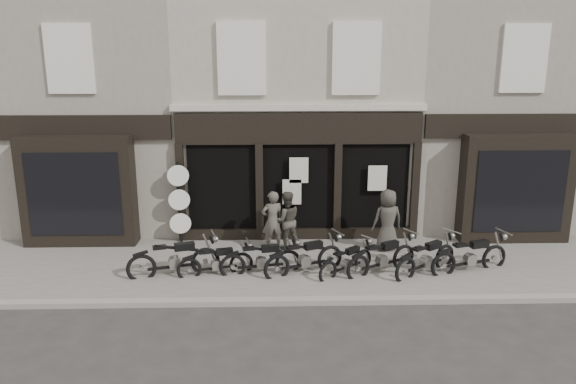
{
  "coord_description": "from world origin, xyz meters",
  "views": [
    {
      "loc": [
        -0.72,
        -13.07,
        5.8
      ],
      "look_at": [
        -0.34,
        1.6,
        1.92
      ],
      "focal_mm": 35.0,
      "sensor_mm": 36.0,
      "label": 1
    }
  ],
  "objects_px": {
    "motorcycle_6": "(426,261)",
    "man_right": "(387,220)",
    "motorcycle_2": "(262,262)",
    "motorcycle_0": "(175,262)",
    "man_left": "(273,221)",
    "motorcycle_4": "(347,264)",
    "advert_sign_post": "(180,206)",
    "motorcycle_3": "(305,260)",
    "motorcycle_1": "(216,264)",
    "man_centre": "(286,220)",
    "motorcycle_7": "(470,259)",
    "motorcycle_5": "(382,260)"
  },
  "relations": [
    {
      "from": "motorcycle_7",
      "to": "man_centre",
      "type": "distance_m",
      "value": 5.05
    },
    {
      "from": "motorcycle_0",
      "to": "man_right",
      "type": "height_order",
      "value": "man_right"
    },
    {
      "from": "man_left",
      "to": "motorcycle_2",
      "type": "bearing_deg",
      "value": 66.7
    },
    {
      "from": "motorcycle_0",
      "to": "man_left",
      "type": "height_order",
      "value": "man_left"
    },
    {
      "from": "motorcycle_0",
      "to": "motorcycle_5",
      "type": "distance_m",
      "value": 5.3
    },
    {
      "from": "man_right",
      "to": "motorcycle_3",
      "type": "bearing_deg",
      "value": 20.76
    },
    {
      "from": "motorcycle_3",
      "to": "man_left",
      "type": "bearing_deg",
      "value": 92.76
    },
    {
      "from": "motorcycle_3",
      "to": "advert_sign_post",
      "type": "height_order",
      "value": "advert_sign_post"
    },
    {
      "from": "motorcycle_0",
      "to": "motorcycle_2",
      "type": "height_order",
      "value": "motorcycle_0"
    },
    {
      "from": "motorcycle_2",
      "to": "motorcycle_3",
      "type": "relative_size",
      "value": 1.0
    },
    {
      "from": "motorcycle_4",
      "to": "man_left",
      "type": "bearing_deg",
      "value": 99.8
    },
    {
      "from": "motorcycle_2",
      "to": "man_left",
      "type": "relative_size",
      "value": 1.21
    },
    {
      "from": "motorcycle_0",
      "to": "motorcycle_4",
      "type": "relative_size",
      "value": 1.45
    },
    {
      "from": "motorcycle_1",
      "to": "motorcycle_6",
      "type": "relative_size",
      "value": 0.99
    },
    {
      "from": "advert_sign_post",
      "to": "man_right",
      "type": "bearing_deg",
      "value": -15.64
    },
    {
      "from": "motorcycle_6",
      "to": "man_right",
      "type": "height_order",
      "value": "man_right"
    },
    {
      "from": "man_left",
      "to": "motorcycle_3",
      "type": "bearing_deg",
      "value": 104.18
    },
    {
      "from": "motorcycle_1",
      "to": "motorcycle_4",
      "type": "relative_size",
      "value": 1.21
    },
    {
      "from": "motorcycle_1",
      "to": "motorcycle_2",
      "type": "height_order",
      "value": "motorcycle_2"
    },
    {
      "from": "man_right",
      "to": "advert_sign_post",
      "type": "xyz_separation_m",
      "value": [
        -5.93,
        0.74,
        0.24
      ]
    },
    {
      "from": "motorcycle_0",
      "to": "man_left",
      "type": "xyz_separation_m",
      "value": [
        2.48,
        1.66,
        0.54
      ]
    },
    {
      "from": "motorcycle_0",
      "to": "man_centre",
      "type": "distance_m",
      "value": 3.42
    },
    {
      "from": "motorcycle_5",
      "to": "motorcycle_3",
      "type": "bearing_deg",
      "value": 151.15
    },
    {
      "from": "man_right",
      "to": "advert_sign_post",
      "type": "distance_m",
      "value": 5.98
    },
    {
      "from": "motorcycle_6",
      "to": "man_centre",
      "type": "bearing_deg",
      "value": 118.19
    },
    {
      "from": "motorcycle_0",
      "to": "advert_sign_post",
      "type": "bearing_deg",
      "value": 79.27
    },
    {
      "from": "motorcycle_0",
      "to": "motorcycle_6",
      "type": "relative_size",
      "value": 1.19
    },
    {
      "from": "motorcycle_0",
      "to": "motorcycle_2",
      "type": "xyz_separation_m",
      "value": [
        2.2,
        0.06,
        -0.05
      ]
    },
    {
      "from": "man_centre",
      "to": "advert_sign_post",
      "type": "bearing_deg",
      "value": -22.62
    },
    {
      "from": "motorcycle_2",
      "to": "motorcycle_6",
      "type": "distance_m",
      "value": 4.23
    },
    {
      "from": "man_left",
      "to": "advert_sign_post",
      "type": "xyz_separation_m",
      "value": [
        -2.7,
        0.69,
        0.25
      ]
    },
    {
      "from": "motorcycle_1",
      "to": "motorcycle_2",
      "type": "xyz_separation_m",
      "value": [
        1.15,
        0.07,
        0.03
      ]
    },
    {
      "from": "motorcycle_2",
      "to": "motorcycle_1",
      "type": "bearing_deg",
      "value": 172.26
    },
    {
      "from": "man_centre",
      "to": "man_right",
      "type": "relative_size",
      "value": 0.96
    },
    {
      "from": "motorcycle_1",
      "to": "motorcycle_3",
      "type": "xyz_separation_m",
      "value": [
        2.25,
        0.07,
        0.05
      ]
    },
    {
      "from": "motorcycle_5",
      "to": "man_left",
      "type": "relative_size",
      "value": 1.15
    },
    {
      "from": "motorcycle_5",
      "to": "man_centre",
      "type": "distance_m",
      "value": 3.02
    },
    {
      "from": "motorcycle_2",
      "to": "man_left",
      "type": "xyz_separation_m",
      "value": [
        0.28,
        1.59,
        0.58
      ]
    },
    {
      "from": "motorcycle_6",
      "to": "man_right",
      "type": "xyz_separation_m",
      "value": [
        -0.71,
        1.63,
        0.58
      ]
    },
    {
      "from": "motorcycle_3",
      "to": "motorcycle_4",
      "type": "xyz_separation_m",
      "value": [
        1.07,
        -0.08,
        -0.07
      ]
    },
    {
      "from": "motorcycle_7",
      "to": "man_right",
      "type": "bearing_deg",
      "value": 122.17
    },
    {
      "from": "motorcycle_6",
      "to": "man_left",
      "type": "height_order",
      "value": "man_left"
    },
    {
      "from": "motorcycle_1",
      "to": "man_right",
      "type": "relative_size",
      "value": 1.09
    },
    {
      "from": "motorcycle_6",
      "to": "advert_sign_post",
      "type": "height_order",
      "value": "advert_sign_post"
    },
    {
      "from": "motorcycle_6",
      "to": "motorcycle_7",
      "type": "relative_size",
      "value": 0.88
    },
    {
      "from": "man_right",
      "to": "advert_sign_post",
      "type": "relative_size",
      "value": 0.69
    },
    {
      "from": "motorcycle_3",
      "to": "man_right",
      "type": "relative_size",
      "value": 1.19
    },
    {
      "from": "motorcycle_0",
      "to": "motorcycle_3",
      "type": "distance_m",
      "value": 3.3
    },
    {
      "from": "motorcycle_6",
      "to": "motorcycle_4",
      "type": "bearing_deg",
      "value": 144.92
    },
    {
      "from": "motorcycle_7",
      "to": "advert_sign_post",
      "type": "relative_size",
      "value": 0.87
    }
  ]
}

